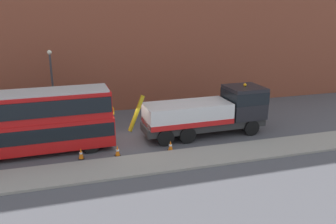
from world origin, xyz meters
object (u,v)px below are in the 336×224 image
at_px(traffic_cone_near_bus, 81,154).
at_px(traffic_cone_near_truck, 171,146).
at_px(traffic_cone_midway, 117,151).
at_px(recovery_tow_truck, 210,111).
at_px(street_lamp, 52,80).
at_px(double_decker_bus, 24,121).

distance_m(traffic_cone_near_bus, traffic_cone_near_truck, 5.71).
bearing_deg(traffic_cone_near_truck, traffic_cone_midway, 177.34).
xyz_separation_m(traffic_cone_near_bus, traffic_cone_near_truck, (5.70, -0.36, 0.00)).
height_order(recovery_tow_truck, traffic_cone_near_truck, recovery_tow_truck).
relative_size(traffic_cone_near_truck, street_lamp, 0.12).
bearing_deg(traffic_cone_midway, double_decker_bus, 160.25).
xyz_separation_m(traffic_cone_midway, street_lamp, (-3.81, 8.46, 3.13)).
relative_size(recovery_tow_truck, traffic_cone_near_bus, 14.13).
bearing_deg(double_decker_bus, street_lamp, 74.20).
bearing_deg(street_lamp, traffic_cone_near_truck, -49.85).
height_order(double_decker_bus, traffic_cone_near_truck, double_decker_bus).
height_order(double_decker_bus, street_lamp, street_lamp).
bearing_deg(street_lamp, traffic_cone_near_bus, -79.20).
relative_size(double_decker_bus, traffic_cone_near_truck, 15.41).
bearing_deg(traffic_cone_midway, traffic_cone_near_bus, 174.86).
bearing_deg(traffic_cone_near_truck, street_lamp, 130.15).
height_order(recovery_tow_truck, traffic_cone_near_bus, recovery_tow_truck).
height_order(double_decker_bus, traffic_cone_near_bus, double_decker_bus).
height_order(traffic_cone_midway, street_lamp, street_lamp).
relative_size(double_decker_bus, traffic_cone_midway, 15.41).
distance_m(recovery_tow_truck, double_decker_bus, 12.62).
relative_size(traffic_cone_midway, traffic_cone_near_truck, 1.00).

